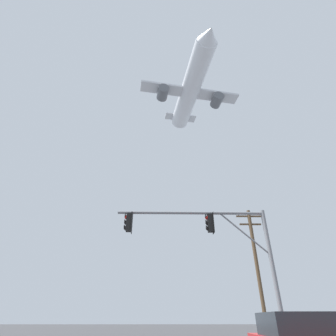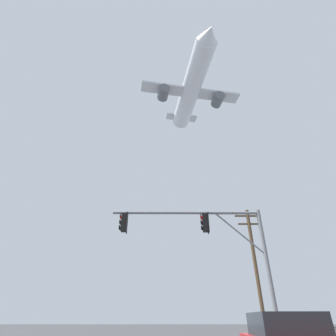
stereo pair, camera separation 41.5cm
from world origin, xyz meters
TOP-DOWN VIEW (x-y plane):
  - signal_pole_near at (2.96, 8.40)m, footprint 7.53×0.49m
  - utility_pole at (7.73, 16.94)m, footprint 2.20×0.28m
  - airplane at (6.35, 38.85)m, footprint 23.02×29.80m

SIDE VIEW (x-z plane):
  - signal_pole_near at x=2.96m, z-range 1.66..7.96m
  - utility_pole at x=7.73m, z-range 0.30..9.79m
  - airplane at x=6.35m, z-range 43.27..51.39m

